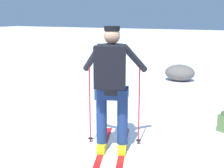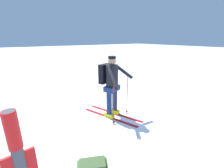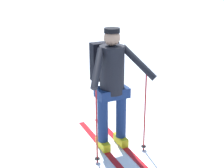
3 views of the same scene
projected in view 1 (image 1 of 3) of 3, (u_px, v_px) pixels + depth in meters
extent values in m
plane|color=white|center=(61.00, 162.00, 4.11)|extent=(80.00, 80.00, 0.00)
cube|color=red|center=(102.00, 151.00, 4.47)|extent=(0.76, 1.73, 0.01)
cube|color=yellow|center=(102.00, 146.00, 4.45)|extent=(0.21, 0.32, 0.12)
cylinder|color=navy|center=(102.00, 118.00, 4.36)|extent=(0.15, 0.15, 0.73)
cube|color=red|center=(122.00, 151.00, 4.43)|extent=(0.76, 1.73, 0.01)
cube|color=yellow|center=(122.00, 147.00, 4.42)|extent=(0.21, 0.32, 0.12)
cylinder|color=navy|center=(122.00, 119.00, 4.33)|extent=(0.15, 0.15, 0.73)
cube|color=navy|center=(112.00, 93.00, 4.27)|extent=(0.52, 0.43, 0.14)
cylinder|color=black|center=(112.00, 69.00, 4.19)|extent=(0.34, 0.34, 0.67)
sphere|color=tan|center=(112.00, 36.00, 4.10)|extent=(0.22, 0.22, 0.22)
cylinder|color=black|center=(112.00, 28.00, 4.08)|extent=(0.21, 0.21, 0.06)
cube|color=black|center=(110.00, 67.00, 3.94)|extent=(0.43, 0.29, 0.54)
cylinder|color=red|center=(90.00, 104.00, 4.65)|extent=(0.02, 0.02, 1.22)
cylinder|color=black|center=(90.00, 138.00, 4.77)|extent=(0.07, 0.07, 0.01)
cylinder|color=black|center=(93.00, 58.00, 4.39)|extent=(0.50, 0.38, 0.44)
cylinder|color=red|center=(139.00, 105.00, 4.57)|extent=(0.02, 0.02, 1.22)
cylinder|color=black|center=(138.00, 140.00, 4.69)|extent=(0.07, 0.07, 0.01)
cylinder|color=black|center=(135.00, 59.00, 4.33)|extent=(0.21, 0.55, 0.44)
ellipsoid|color=#5B5651|center=(180.00, 73.00, 9.23)|extent=(0.88, 0.74, 0.48)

